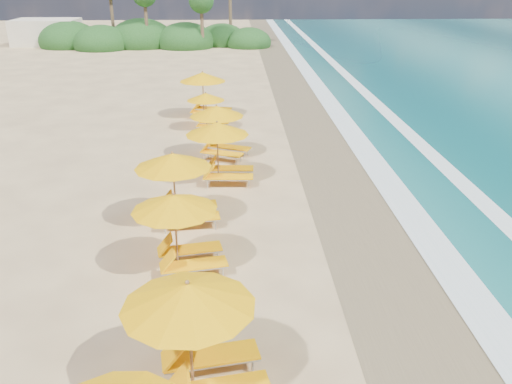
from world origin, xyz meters
TOP-DOWN VIEW (x-y plane):
  - ground at (0.00, 0.00)m, footprint 160.00×160.00m
  - wet_sand at (4.00, 0.00)m, footprint 4.00×160.00m
  - surf_foam at (6.70, 0.00)m, footprint 4.00×160.00m
  - station_2 at (-1.39, -7.67)m, footprint 3.18×3.04m
  - station_3 at (-2.17, -2.82)m, footprint 2.91×2.78m
  - station_4 at (-2.51, 0.27)m, footprint 2.99×2.83m
  - station_5 at (-1.17, 4.04)m, footprint 2.82×2.62m
  - station_6 at (-1.30, 7.08)m, footprint 3.21×3.18m
  - station_7 at (-2.03, 11.72)m, footprint 2.44×2.32m
  - station_8 at (-2.27, 14.40)m, footprint 3.30×3.19m
  - treeline at (-9.94, 45.51)m, footprint 25.80×8.80m
  - beach_building at (-22.00, 48.00)m, footprint 7.00×5.00m

SIDE VIEW (x-z plane):
  - ground at x=0.00m, z-range 0.00..0.00m
  - wet_sand at x=4.00m, z-range 0.00..0.01m
  - surf_foam at x=6.70m, z-range 0.02..0.03m
  - treeline at x=-9.94m, z-range -3.87..5.86m
  - station_7 at x=-2.03m, z-range 0.12..2.18m
  - station_3 at x=-2.17m, z-range 0.15..2.56m
  - station_6 at x=-1.30m, z-range 0.15..2.62m
  - beach_building at x=-22.00m, z-range 0.00..2.80m
  - station_5 at x=-1.17m, z-range 0.15..2.70m
  - station_4 at x=-2.51m, z-range 0.16..2.73m
  - station_2 at x=-1.39m, z-range 0.16..2.81m
  - station_8 at x=-2.27m, z-range 0.16..2.84m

